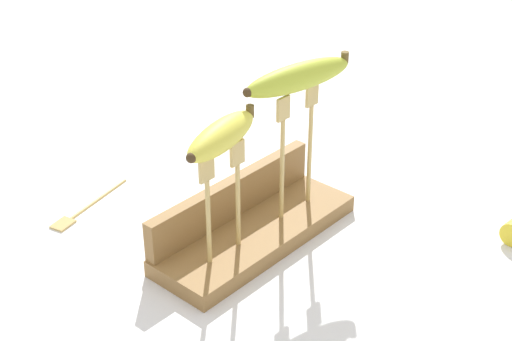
# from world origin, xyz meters

# --- Properties ---
(ground_plane) EXTENTS (3.00, 3.00, 0.00)m
(ground_plane) POSITION_xyz_m (0.00, 0.00, 0.00)
(ground_plane) COLOR silver
(wooden_board) EXTENTS (0.35, 0.12, 0.03)m
(wooden_board) POSITION_xyz_m (0.00, 0.00, 0.01)
(wooden_board) COLOR olive
(wooden_board) RESTS_ON ground
(board_backstop) EXTENTS (0.34, 0.02, 0.06)m
(board_backstop) POSITION_xyz_m (0.00, 0.05, 0.06)
(board_backstop) COLOR olive
(board_backstop) RESTS_ON wooden_board
(fork_stand_left) EXTENTS (0.09, 0.01, 0.17)m
(fork_stand_left) POSITION_xyz_m (-0.08, -0.01, 0.13)
(fork_stand_left) COLOR tan
(fork_stand_left) RESTS_ON wooden_board
(fork_stand_right) EXTENTS (0.09, 0.01, 0.21)m
(fork_stand_right) POSITION_xyz_m (0.08, -0.01, 0.15)
(fork_stand_right) COLOR tan
(fork_stand_right) RESTS_ON wooden_board
(banana_raised_left) EXTENTS (0.16, 0.07, 0.04)m
(banana_raised_left) POSITION_xyz_m (-0.08, -0.01, 0.22)
(banana_raised_left) COLOR #DBD147
(banana_raised_left) RESTS_ON fork_stand_left
(banana_raised_right) EXTENTS (0.20, 0.08, 0.04)m
(banana_raised_right) POSITION_xyz_m (0.08, -0.01, 0.25)
(banana_raised_right) COLOR #B2C138
(banana_raised_right) RESTS_ON fork_stand_right
(fork_fallen_near) EXTENTS (0.18, 0.06, 0.01)m
(fork_fallen_near) POSITION_xyz_m (-0.13, 0.27, 0.00)
(fork_fallen_near) COLOR tan
(fork_fallen_near) RESTS_ON ground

